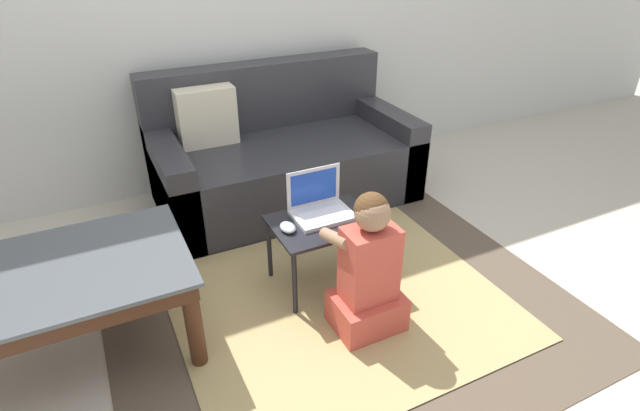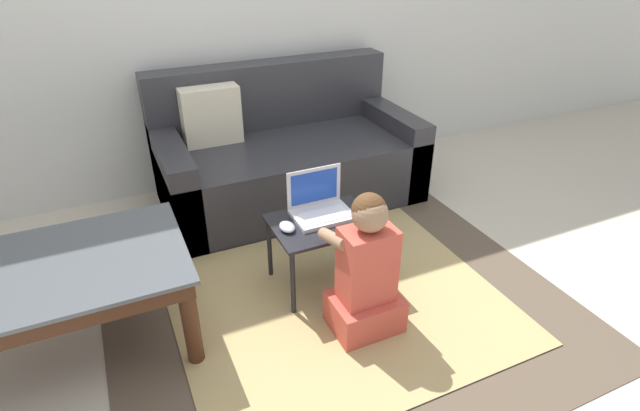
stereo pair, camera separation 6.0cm
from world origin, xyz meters
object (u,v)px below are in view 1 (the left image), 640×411
laptop (320,208)px  computer_mouse (288,227)px  person_seated (368,272)px  couch (281,157)px  laptop_desk (323,229)px  coffee_table (55,285)px

laptop → computer_mouse: size_ratio=2.82×
laptop → person_seated: bearing=-87.2°
computer_mouse → couch: bearing=69.5°
couch → laptop: 0.94m
computer_mouse → person_seated: (0.22, -0.38, -0.08)m
laptop_desk → person_seated: 0.38m
coffee_table → laptop_desk: bearing=-1.1°
laptop_desk → computer_mouse: computer_mouse is taller
couch → coffee_table: (-1.37, -0.95, 0.09)m
laptop_desk → person_seated: (0.03, -0.38, -0.02)m
computer_mouse → person_seated: bearing=-59.5°
couch → coffee_table: 1.67m
laptop → person_seated: size_ratio=0.42×
coffee_table → laptop: bearing=1.7°
coffee_table → person_seated: (1.23, -0.40, -0.08)m
coffee_table → laptop: (1.21, 0.04, 0.03)m
laptop_desk → laptop: 0.11m
couch → person_seated: 1.36m
couch → computer_mouse: 1.05m
person_seated → coffee_table: bearing=161.9°
laptop → person_seated: 0.45m
computer_mouse → person_seated: person_seated is taller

